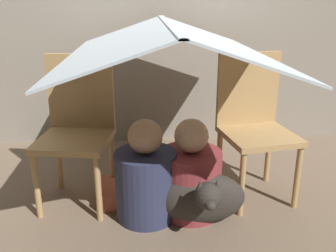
{
  "coord_description": "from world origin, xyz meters",
  "views": [
    {
      "loc": [
        -0.15,
        -1.93,
        1.24
      ],
      "look_at": [
        0.0,
        0.19,
        0.5
      ],
      "focal_mm": 40.0,
      "sensor_mm": 36.0,
      "label": 1
    }
  ],
  "objects_px": {
    "chair_right": "(254,121)",
    "chair_left": "(77,125)",
    "person_front": "(146,179)",
    "dog": "(202,198)",
    "person_second": "(191,177)"
  },
  "relations": [
    {
      "from": "chair_left",
      "to": "person_front",
      "type": "bearing_deg",
      "value": -23.25
    },
    {
      "from": "person_second",
      "to": "chair_right",
      "type": "bearing_deg",
      "value": 28.28
    },
    {
      "from": "chair_right",
      "to": "person_second",
      "type": "bearing_deg",
      "value": -161.6
    },
    {
      "from": "person_second",
      "to": "dog",
      "type": "relative_size",
      "value": 1.19
    },
    {
      "from": "chair_right",
      "to": "person_second",
      "type": "xyz_separation_m",
      "value": [
        -0.43,
        -0.23,
        -0.26
      ]
    },
    {
      "from": "person_front",
      "to": "dog",
      "type": "relative_size",
      "value": 1.22
    },
    {
      "from": "chair_left",
      "to": "dog",
      "type": "distance_m",
      "value": 0.88
    },
    {
      "from": "chair_left",
      "to": "dog",
      "type": "xyz_separation_m",
      "value": [
        0.73,
        -0.37,
        -0.33
      ]
    },
    {
      "from": "chair_right",
      "to": "person_second",
      "type": "relative_size",
      "value": 1.54
    },
    {
      "from": "chair_right",
      "to": "chair_left",
      "type": "bearing_deg",
      "value": 170.11
    },
    {
      "from": "person_front",
      "to": "person_second",
      "type": "xyz_separation_m",
      "value": [
        0.26,
        0.03,
        -0.01
      ]
    },
    {
      "from": "chair_left",
      "to": "person_second",
      "type": "xyz_separation_m",
      "value": [
        0.68,
        -0.23,
        -0.26
      ]
    },
    {
      "from": "person_front",
      "to": "dog",
      "type": "xyz_separation_m",
      "value": [
        0.32,
        -0.11,
        -0.07
      ]
    },
    {
      "from": "chair_left",
      "to": "person_front",
      "type": "distance_m",
      "value": 0.55
    },
    {
      "from": "chair_left",
      "to": "person_front",
      "type": "height_order",
      "value": "chair_left"
    }
  ]
}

